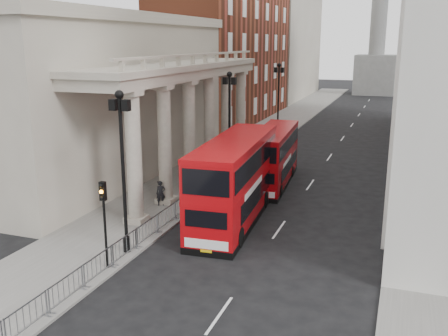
{
  "coord_description": "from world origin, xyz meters",
  "views": [
    {
      "loc": [
        12.3,
        -16.84,
        10.7
      ],
      "look_at": [
        1.61,
        12.66,
        2.7
      ],
      "focal_mm": 40.0,
      "sensor_mm": 36.0,
      "label": 1
    }
  ],
  "objects_px": {
    "lamp_post_mid": "(229,117)",
    "lamp_post_north": "(278,96)",
    "bus_near": "(235,178)",
    "traffic_light": "(104,209)",
    "monument_column": "(379,14)",
    "lamp_post_south": "(123,162)",
    "pedestrian_a": "(161,193)",
    "pedestrian_b": "(163,183)",
    "pedestrian_c": "(212,156)",
    "bus_far": "(274,156)"
  },
  "relations": [
    {
      "from": "traffic_light",
      "to": "pedestrian_a",
      "type": "xyz_separation_m",
      "value": [
        -1.87,
        9.37,
        -2.16
      ]
    },
    {
      "from": "monument_column",
      "to": "lamp_post_south",
      "type": "distance_m",
      "value": 88.94
    },
    {
      "from": "bus_near",
      "to": "pedestrian_c",
      "type": "bearing_deg",
      "value": 113.62
    },
    {
      "from": "traffic_light",
      "to": "pedestrian_b",
      "type": "bearing_deg",
      "value": 103.62
    },
    {
      "from": "pedestrian_b",
      "to": "pedestrian_a",
      "type": "bearing_deg",
      "value": 83.95
    },
    {
      "from": "bus_far",
      "to": "pedestrian_a",
      "type": "distance_m",
      "value": 9.85
    },
    {
      "from": "pedestrian_c",
      "to": "bus_near",
      "type": "bearing_deg",
      "value": -28.71
    },
    {
      "from": "pedestrian_b",
      "to": "lamp_post_mid",
      "type": "bearing_deg",
      "value": -141.74
    },
    {
      "from": "lamp_post_south",
      "to": "bus_far",
      "type": "xyz_separation_m",
      "value": [
        3.83,
        15.35,
        -2.69
      ]
    },
    {
      "from": "lamp_post_mid",
      "to": "pedestrian_a",
      "type": "height_order",
      "value": "lamp_post_mid"
    },
    {
      "from": "lamp_post_north",
      "to": "traffic_light",
      "type": "relative_size",
      "value": 1.93
    },
    {
      "from": "monument_column",
      "to": "pedestrian_a",
      "type": "relative_size",
      "value": 32.84
    },
    {
      "from": "bus_near",
      "to": "pedestrian_b",
      "type": "bearing_deg",
      "value": 152.16
    },
    {
      "from": "traffic_light",
      "to": "bus_near",
      "type": "xyz_separation_m",
      "value": [
        3.54,
        8.75,
        -0.47
      ]
    },
    {
      "from": "monument_column",
      "to": "traffic_light",
      "type": "relative_size",
      "value": 12.6
    },
    {
      "from": "monument_column",
      "to": "lamp_post_mid",
      "type": "bearing_deg",
      "value": -95.24
    },
    {
      "from": "pedestrian_a",
      "to": "bus_near",
      "type": "bearing_deg",
      "value": -38.52
    },
    {
      "from": "monument_column",
      "to": "pedestrian_b",
      "type": "bearing_deg",
      "value": -96.76
    },
    {
      "from": "lamp_post_mid",
      "to": "lamp_post_north",
      "type": "xyz_separation_m",
      "value": [
        0.0,
        16.0,
        0.0
      ]
    },
    {
      "from": "lamp_post_mid",
      "to": "bus_near",
      "type": "distance_m",
      "value": 10.21
    },
    {
      "from": "pedestrian_a",
      "to": "monument_column",
      "type": "bearing_deg",
      "value": 52.1
    },
    {
      "from": "lamp_post_mid",
      "to": "pedestrian_c",
      "type": "height_order",
      "value": "lamp_post_mid"
    },
    {
      "from": "lamp_post_mid",
      "to": "bus_far",
      "type": "distance_m",
      "value": 4.72
    },
    {
      "from": "monument_column",
      "to": "bus_far",
      "type": "height_order",
      "value": "monument_column"
    },
    {
      "from": "pedestrian_c",
      "to": "lamp_post_south",
      "type": "bearing_deg",
      "value": -48.88
    },
    {
      "from": "lamp_post_south",
      "to": "traffic_light",
      "type": "relative_size",
      "value": 1.93
    },
    {
      "from": "monument_column",
      "to": "traffic_light",
      "type": "bearing_deg",
      "value": -94.13
    },
    {
      "from": "lamp_post_north",
      "to": "bus_near",
      "type": "height_order",
      "value": "lamp_post_north"
    },
    {
      "from": "pedestrian_b",
      "to": "pedestrian_c",
      "type": "relative_size",
      "value": 0.94
    },
    {
      "from": "monument_column",
      "to": "lamp_post_south",
      "type": "xyz_separation_m",
      "value": [
        -6.6,
        -88.0,
        -11.07
      ]
    },
    {
      "from": "lamp_post_south",
      "to": "pedestrian_b",
      "type": "relative_size",
      "value": 4.85
    },
    {
      "from": "lamp_post_mid",
      "to": "lamp_post_north",
      "type": "relative_size",
      "value": 1.0
    },
    {
      "from": "lamp_post_north",
      "to": "bus_far",
      "type": "bearing_deg",
      "value": -77.05
    },
    {
      "from": "monument_column",
      "to": "bus_near",
      "type": "bearing_deg",
      "value": -92.09
    },
    {
      "from": "bus_far",
      "to": "pedestrian_b",
      "type": "xyz_separation_m",
      "value": [
        -6.53,
        -5.83,
        -1.24
      ]
    },
    {
      "from": "bus_near",
      "to": "pedestrian_c",
      "type": "height_order",
      "value": "bus_near"
    },
    {
      "from": "traffic_light",
      "to": "bus_far",
      "type": "height_order",
      "value": "traffic_light"
    },
    {
      "from": "monument_column",
      "to": "pedestrian_c",
      "type": "xyz_separation_m",
      "value": [
        -9.0,
        -69.76,
        -14.95
      ]
    },
    {
      "from": "lamp_post_north",
      "to": "traffic_light",
      "type": "distance_m",
      "value": 34.07
    },
    {
      "from": "lamp_post_south",
      "to": "pedestrian_a",
      "type": "xyz_separation_m",
      "value": [
        -1.77,
        7.35,
        -3.97
      ]
    },
    {
      "from": "lamp_post_south",
      "to": "pedestrian_a",
      "type": "relative_size",
      "value": 5.04
    },
    {
      "from": "pedestrian_b",
      "to": "lamp_post_north",
      "type": "bearing_deg",
      "value": -125.98
    },
    {
      "from": "lamp_post_mid",
      "to": "traffic_light",
      "type": "bearing_deg",
      "value": -89.68
    },
    {
      "from": "lamp_post_south",
      "to": "lamp_post_mid",
      "type": "relative_size",
      "value": 1.0
    },
    {
      "from": "lamp_post_mid",
      "to": "traffic_light",
      "type": "distance_m",
      "value": 18.11
    },
    {
      "from": "monument_column",
      "to": "pedestrian_a",
      "type": "xyz_separation_m",
      "value": [
        -8.37,
        -80.65,
        -15.04
      ]
    },
    {
      "from": "lamp_post_south",
      "to": "bus_near",
      "type": "xyz_separation_m",
      "value": [
        3.64,
        6.73,
        -2.27
      ]
    },
    {
      "from": "lamp_post_mid",
      "to": "lamp_post_north",
      "type": "height_order",
      "value": "same"
    },
    {
      "from": "bus_near",
      "to": "pedestrian_a",
      "type": "height_order",
      "value": "bus_near"
    },
    {
      "from": "monument_column",
      "to": "pedestrian_a",
      "type": "bearing_deg",
      "value": -95.93
    }
  ]
}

